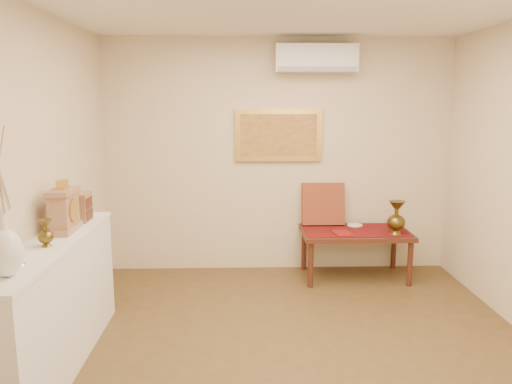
{
  "coord_description": "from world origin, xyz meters",
  "views": [
    {
      "loc": [
        -0.43,
        -3.53,
        1.99
      ],
      "look_at": [
        -0.29,
        1.15,
        1.13
      ],
      "focal_mm": 35.0,
      "sensor_mm": 36.0,
      "label": 1
    }
  ],
  "objects_px": {
    "brass_urn_tall": "(397,214)",
    "wooden_chest": "(80,207)",
    "low_table": "(355,236)",
    "display_ledge": "(54,306)",
    "mantel_clock": "(64,210)",
    "white_vase": "(0,189)"
  },
  "relations": [
    {
      "from": "wooden_chest",
      "to": "low_table",
      "type": "bearing_deg",
      "value": 24.9
    },
    {
      "from": "low_table",
      "to": "display_ledge",
      "type": "bearing_deg",
      "value": -144.9
    },
    {
      "from": "display_ledge",
      "to": "low_table",
      "type": "distance_m",
      "value": 3.27
    },
    {
      "from": "mantel_clock",
      "to": "low_table",
      "type": "xyz_separation_m",
      "value": [
        2.66,
        1.58,
        -0.67
      ]
    },
    {
      "from": "low_table",
      "to": "white_vase",
      "type": "bearing_deg",
      "value": -135.62
    },
    {
      "from": "mantel_clock",
      "to": "wooden_chest",
      "type": "height_order",
      "value": "mantel_clock"
    },
    {
      "from": "brass_urn_tall",
      "to": "mantel_clock",
      "type": "height_order",
      "value": "mantel_clock"
    },
    {
      "from": "mantel_clock",
      "to": "white_vase",
      "type": "bearing_deg",
      "value": -89.26
    },
    {
      "from": "mantel_clock",
      "to": "low_table",
      "type": "bearing_deg",
      "value": 30.63
    },
    {
      "from": "brass_urn_tall",
      "to": "low_table",
      "type": "bearing_deg",
      "value": 156.58
    },
    {
      "from": "wooden_chest",
      "to": "low_table",
      "type": "height_order",
      "value": "wooden_chest"
    },
    {
      "from": "display_ledge",
      "to": "mantel_clock",
      "type": "xyz_separation_m",
      "value": [
        0.01,
        0.3,
        0.66
      ]
    },
    {
      "from": "white_vase",
      "to": "wooden_chest",
      "type": "xyz_separation_m",
      "value": [
        -0.0,
        1.36,
        -0.4
      ]
    },
    {
      "from": "brass_urn_tall",
      "to": "wooden_chest",
      "type": "height_order",
      "value": "wooden_chest"
    },
    {
      "from": "wooden_chest",
      "to": "white_vase",
      "type": "bearing_deg",
      "value": -89.94
    },
    {
      "from": "mantel_clock",
      "to": "low_table",
      "type": "height_order",
      "value": "mantel_clock"
    },
    {
      "from": "white_vase",
      "to": "wooden_chest",
      "type": "relative_size",
      "value": 4.26
    },
    {
      "from": "display_ledge",
      "to": "mantel_clock",
      "type": "bearing_deg",
      "value": 87.3
    },
    {
      "from": "brass_urn_tall",
      "to": "low_table",
      "type": "height_order",
      "value": "brass_urn_tall"
    },
    {
      "from": "brass_urn_tall",
      "to": "display_ledge",
      "type": "xyz_separation_m",
      "value": [
        -3.08,
        -1.71,
        -0.29
      ]
    },
    {
      "from": "brass_urn_tall",
      "to": "wooden_chest",
      "type": "relative_size",
      "value": 1.82
    },
    {
      "from": "white_vase",
      "to": "display_ledge",
      "type": "height_order",
      "value": "white_vase"
    }
  ]
}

